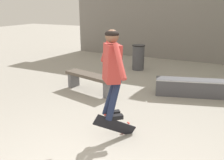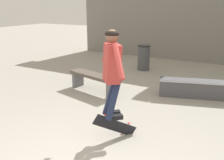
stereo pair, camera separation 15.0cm
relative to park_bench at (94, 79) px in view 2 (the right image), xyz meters
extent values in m
cube|color=gray|center=(1.73, 5.08, 1.17)|extent=(10.52, 0.40, 3.02)
cube|color=brown|center=(0.00, 0.00, 0.09)|extent=(1.58, 0.71, 0.08)
cube|color=slate|center=(-0.63, 0.15, -0.14)|extent=(0.19, 0.34, 0.39)
cube|color=slate|center=(0.63, -0.15, -0.14)|extent=(0.19, 0.34, 0.39)
cube|color=#4C4C51|center=(2.53, 0.89, -0.12)|extent=(1.97, 0.92, 0.43)
cube|color=#B7B7BC|center=(2.59, 0.70, 0.08)|extent=(1.87, 0.58, 0.02)
cylinder|color=#47474C|center=(0.32, 2.70, 0.10)|extent=(0.41, 0.41, 0.88)
torus|color=black|center=(0.32, 2.70, 0.52)|extent=(0.45, 0.45, 0.04)
cube|color=#B23833|center=(1.60, -1.91, 0.99)|extent=(0.41, 0.42, 0.61)
sphere|color=brown|center=(1.60, -1.91, 1.42)|extent=(0.30, 0.30, 0.21)
ellipsoid|color=black|center=(1.60, -1.91, 1.45)|extent=(0.31, 0.31, 0.12)
cylinder|color=#1E2847|center=(1.54, -1.85, 0.41)|extent=(0.32, 0.23, 0.69)
cube|color=black|center=(1.57, -1.83, 0.10)|extent=(0.26, 0.25, 0.07)
cylinder|color=#1E2847|center=(1.66, -1.98, 0.41)|extent=(0.25, 0.31, 0.69)
cube|color=black|center=(1.68, -1.96, 0.10)|extent=(0.26, 0.25, 0.07)
cylinder|color=#B23833|center=(1.33, -1.62, 1.12)|extent=(0.38, 0.41, 0.47)
cylinder|color=#B23833|center=(1.87, -2.21, 1.12)|extent=(0.38, 0.41, 0.47)
cube|color=black|center=(1.64, -1.87, -0.11)|extent=(0.53, 0.65, 0.57)
cylinder|color=#DB3D33|center=(1.78, -1.63, -0.13)|extent=(0.08, 0.08, 0.05)
cylinder|color=#DB3D33|center=(1.70, -1.69, -0.32)|extent=(0.08, 0.08, 0.05)
cylinder|color=#DB3D33|center=(1.51, -1.99, 0.11)|extent=(0.08, 0.08, 0.05)
cylinder|color=#DB3D33|center=(1.43, -2.05, -0.07)|extent=(0.08, 0.08, 0.05)
camera|label=1|loc=(3.31, -5.34, 1.89)|focal=40.00mm
camera|label=2|loc=(3.45, -5.27, 1.89)|focal=40.00mm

